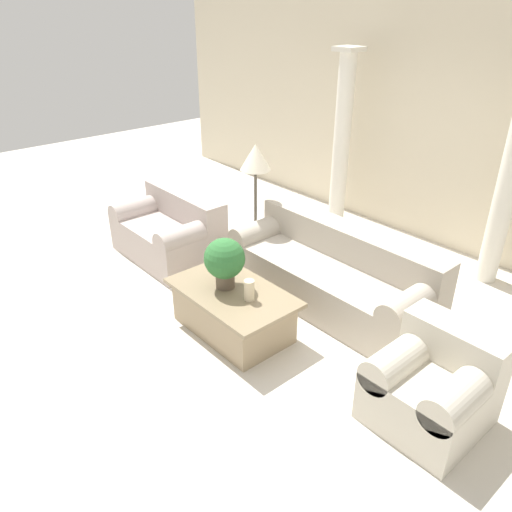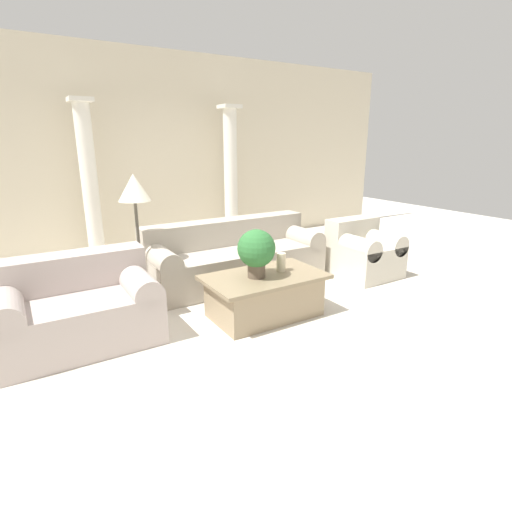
# 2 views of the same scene
# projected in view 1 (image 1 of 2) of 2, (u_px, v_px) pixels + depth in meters

# --- Properties ---
(ground_plane) EXTENTS (16.00, 16.00, 0.00)m
(ground_plane) POSITION_uv_depth(u_px,v_px,m) (262.00, 306.00, 5.33)
(ground_plane) COLOR silver
(wall_back) EXTENTS (10.00, 0.06, 3.20)m
(wall_back) POSITION_uv_depth(u_px,v_px,m) (431.00, 117.00, 6.23)
(wall_back) COLOR beige
(wall_back) RESTS_ON ground_plane
(sofa_long) EXTENTS (2.33, 0.87, 0.80)m
(sofa_long) POSITION_uv_depth(u_px,v_px,m) (332.00, 273.00, 5.29)
(sofa_long) COLOR #ADA393
(sofa_long) RESTS_ON ground_plane
(loveseat) EXTENTS (1.37, 0.87, 0.80)m
(loveseat) POSITION_uv_depth(u_px,v_px,m) (170.00, 231.00, 6.23)
(loveseat) COLOR #B7A8A1
(loveseat) RESTS_ON ground_plane
(coffee_table) EXTENTS (1.25, 0.76, 0.46)m
(coffee_table) POSITION_uv_depth(u_px,v_px,m) (233.00, 310.00, 4.84)
(coffee_table) COLOR #998466
(coffee_table) RESTS_ON ground_plane
(potted_plant) EXTENTS (0.39, 0.39, 0.50)m
(potted_plant) POSITION_uv_depth(u_px,v_px,m) (225.00, 260.00, 4.67)
(potted_plant) COLOR brown
(potted_plant) RESTS_ON coffee_table
(pillar_candle) EXTENTS (0.10, 0.10, 0.20)m
(pillar_candle) POSITION_uv_depth(u_px,v_px,m) (249.00, 290.00, 4.55)
(pillar_candle) COLOR beige
(pillar_candle) RESTS_ON coffee_table
(floor_lamp) EXTENTS (0.36, 0.36, 1.47)m
(floor_lamp) POSITION_uv_depth(u_px,v_px,m) (256.00, 163.00, 5.69)
(floor_lamp) COLOR #4C473D
(floor_lamp) RESTS_ON ground_plane
(column_left) EXTENTS (0.32, 0.32, 2.38)m
(column_left) POSITION_uv_depth(u_px,v_px,m) (342.00, 138.00, 6.82)
(column_left) COLOR silver
(column_left) RESTS_ON ground_plane
(column_right) EXTENTS (0.32, 0.32, 2.38)m
(column_right) POSITION_uv_depth(u_px,v_px,m) (509.00, 179.00, 5.28)
(column_right) COLOR silver
(column_right) RESTS_ON ground_plane
(armchair) EXTENTS (0.79, 0.82, 0.77)m
(armchair) POSITION_uv_depth(u_px,v_px,m) (434.00, 383.00, 3.77)
(armchair) COLOR beige
(armchair) RESTS_ON ground_plane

